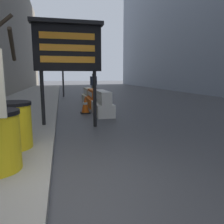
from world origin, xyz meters
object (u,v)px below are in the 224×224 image
(traffic_light_near_curb, at_px, (62,58))
(pedestrian_worker, at_px, (94,83))
(jersey_barrier_cream, at_px, (89,96))
(traffic_cone_near, at_px, (85,105))
(barrel_drum_middle, at_px, (12,125))
(message_board, at_px, (68,48))
(jersey_barrier_orange_far, at_px, (94,99))
(jersey_barrier_white, at_px, (102,104))

(traffic_light_near_curb, relative_size, pedestrian_worker, 2.24)
(jersey_barrier_cream, height_order, pedestrian_worker, pedestrian_worker)
(traffic_cone_near, bearing_deg, barrel_drum_middle, -113.17)
(traffic_light_near_curb, bearing_deg, message_board, -89.65)
(message_board, distance_m, traffic_light_near_curb, 9.59)
(message_board, distance_m, traffic_cone_near, 3.09)
(jersey_barrier_orange_far, xyz_separation_m, pedestrian_worker, (0.75, 5.14, 0.61))
(traffic_cone_near, distance_m, traffic_light_near_curb, 7.63)
(traffic_cone_near, height_order, pedestrian_worker, pedestrian_worker)
(jersey_barrier_orange_far, bearing_deg, jersey_barrier_cream, 90.00)
(traffic_cone_near, bearing_deg, traffic_light_near_curb, 95.92)
(barrel_drum_middle, bearing_deg, pedestrian_worker, 74.15)
(message_board, height_order, traffic_cone_near, message_board)
(jersey_barrier_white, bearing_deg, pedestrian_worker, 84.21)
(jersey_barrier_orange_far, bearing_deg, traffic_cone_near, -108.62)
(jersey_barrier_cream, height_order, traffic_light_near_curb, traffic_light_near_curb)
(barrel_drum_middle, xyz_separation_m, traffic_cone_near, (1.83, 4.27, -0.23))
(message_board, relative_size, jersey_barrier_orange_far, 1.62)
(barrel_drum_middle, distance_m, message_board, 2.77)
(jersey_barrier_white, xyz_separation_m, jersey_barrier_cream, (-0.00, 4.29, -0.06))
(jersey_barrier_orange_far, relative_size, pedestrian_worker, 1.09)
(jersey_barrier_orange_far, relative_size, traffic_cone_near, 2.61)
(jersey_barrier_white, bearing_deg, message_board, -124.07)
(message_board, xyz_separation_m, traffic_light_near_curb, (-0.06, 9.58, 0.47))
(message_board, distance_m, jersey_barrier_orange_far, 4.74)
(message_board, height_order, pedestrian_worker, message_board)
(jersey_barrier_orange_far, distance_m, traffic_cone_near, 1.91)
(message_board, bearing_deg, jersey_barrier_orange_far, 72.66)
(barrel_drum_middle, relative_size, jersey_barrier_orange_far, 0.49)
(message_board, xyz_separation_m, pedestrian_worker, (2.05, 9.30, -1.24))
(message_board, bearing_deg, pedestrian_worker, 77.58)
(barrel_drum_middle, bearing_deg, traffic_cone_near, 66.83)
(message_board, relative_size, traffic_light_near_curb, 0.79)
(jersey_barrier_cream, relative_size, pedestrian_worker, 1.16)
(pedestrian_worker, bearing_deg, traffic_cone_near, 71.83)
(barrel_drum_middle, xyz_separation_m, jersey_barrier_orange_far, (2.44, 6.08, -0.20))
(pedestrian_worker, bearing_deg, jersey_barrier_orange_far, 74.60)
(barrel_drum_middle, relative_size, jersey_barrier_cream, 0.46)
(pedestrian_worker, bearing_deg, barrel_drum_middle, 67.04)
(jersey_barrier_cream, distance_m, traffic_cone_near, 3.91)
(jersey_barrier_cream, relative_size, traffic_cone_near, 2.76)
(barrel_drum_middle, relative_size, traffic_cone_near, 1.27)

